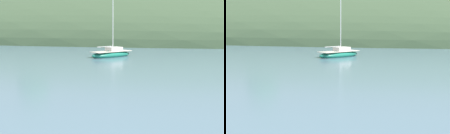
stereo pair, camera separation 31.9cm
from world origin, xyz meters
The scene contains 2 objects.
far_shoreline_hill centered at (0.07, 72.96, 0.10)m, with size 150.00×36.00×25.82m.
sailboat_grey_yawl centered at (-3.53, 39.18, 0.38)m, with size 5.55×6.13×9.02m.
Camera 2 is at (5.07, -6.36, 4.72)m, focal length 57.01 mm.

